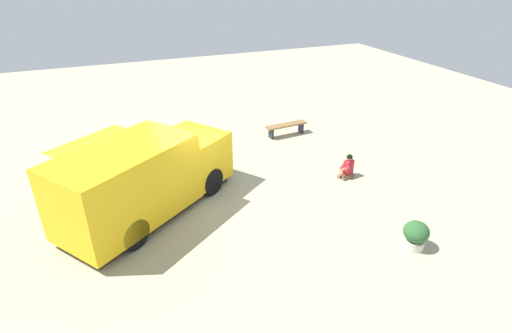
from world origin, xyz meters
The scene contains 5 objects.
ground_plane centered at (0.00, 0.00, 0.00)m, with size 40.00×40.00×0.00m, color #ABA88A.
food_truck centered at (0.42, -1.74, 1.11)m, with size 4.85×5.69×2.33m.
person_customer centered at (0.75, 4.99, 0.32)m, with size 0.58×0.79×0.84m.
planter_flowering_far centered at (4.70, 4.43, 0.41)m, with size 0.65×0.65×0.77m.
plaza_bench centered at (-3.37, 4.64, 0.38)m, with size 0.55×1.88×0.50m.
Camera 1 is at (10.91, -2.57, 6.75)m, focal length 28.12 mm.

